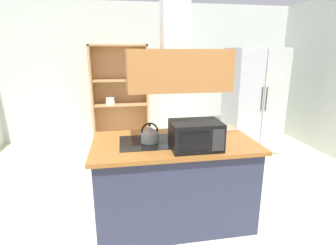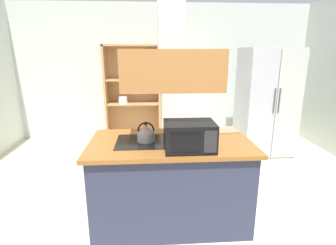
{
  "view_description": "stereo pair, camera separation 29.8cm",
  "coord_description": "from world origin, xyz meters",
  "px_view_note": "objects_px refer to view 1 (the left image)",
  "views": [
    {
      "loc": [
        -0.59,
        -2.51,
        1.78
      ],
      "look_at": [
        -0.09,
        0.33,
        1.0
      ],
      "focal_mm": 28.18,
      "sensor_mm": 36.0,
      "label": 1
    },
    {
      "loc": [
        -0.29,
        -2.54,
        1.78
      ],
      "look_at": [
        -0.09,
        0.33,
        1.0
      ],
      "focal_mm": 28.18,
      "sensor_mm": 36.0,
      "label": 2
    }
  ],
  "objects_px": {
    "refrigerator": "(253,100)",
    "dish_cabinet": "(120,100)",
    "microwave": "(196,135)",
    "cutting_board": "(220,129)",
    "kettle": "(150,134)"
  },
  "relations": [
    {
      "from": "refrigerator",
      "to": "dish_cabinet",
      "type": "bearing_deg",
      "value": 159.38
    },
    {
      "from": "refrigerator",
      "to": "dish_cabinet",
      "type": "relative_size",
      "value": 0.97
    },
    {
      "from": "refrigerator",
      "to": "microwave",
      "type": "distance_m",
      "value": 2.74
    },
    {
      "from": "dish_cabinet",
      "to": "microwave",
      "type": "relative_size",
      "value": 4.14
    },
    {
      "from": "refrigerator",
      "to": "cutting_board",
      "type": "xyz_separation_m",
      "value": [
        -1.23,
        -1.61,
        -0.01
      ]
    },
    {
      "from": "kettle",
      "to": "cutting_board",
      "type": "xyz_separation_m",
      "value": [
        0.86,
        0.3,
        -0.08
      ]
    },
    {
      "from": "kettle",
      "to": "microwave",
      "type": "distance_m",
      "value": 0.47
    },
    {
      "from": "kettle",
      "to": "dish_cabinet",
      "type": "bearing_deg",
      "value": 96.01
    },
    {
      "from": "kettle",
      "to": "refrigerator",
      "type": "bearing_deg",
      "value": 42.47
    },
    {
      "from": "refrigerator",
      "to": "kettle",
      "type": "bearing_deg",
      "value": -137.53
    },
    {
      "from": "refrigerator",
      "to": "kettle",
      "type": "relative_size",
      "value": 9.16
    },
    {
      "from": "microwave",
      "to": "refrigerator",
      "type": "bearing_deg",
      "value": 52.01
    },
    {
      "from": "dish_cabinet",
      "to": "microwave",
      "type": "bearing_deg",
      "value": -77.15
    },
    {
      "from": "dish_cabinet",
      "to": "refrigerator",
      "type": "bearing_deg",
      "value": -20.62
    },
    {
      "from": "cutting_board",
      "to": "microwave",
      "type": "height_order",
      "value": "microwave"
    }
  ]
}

